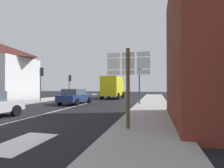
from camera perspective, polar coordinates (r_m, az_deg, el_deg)
name	(u,v)px	position (r m, az deg, el deg)	size (l,w,h in m)	color
ground_plane	(82,105)	(17.23, -9.56, -6.45)	(80.00, 80.00, 0.00)	black
sidewalk_right	(152,109)	(13.86, 12.42, -7.58)	(2.85, 44.00, 0.14)	#9E9B96
sidewalk_left	(7,104)	(19.14, -30.21, -5.58)	(2.85, 44.00, 0.14)	#9E9B96
lane_centre_stripe	(60,110)	(13.67, -16.25, -7.94)	(0.16, 12.00, 0.01)	silver
lane_turn_arrow	(23,143)	(6.45, -26.38, -16.27)	(1.20, 2.20, 0.01)	silver
clapboard_house_left	(0,71)	(27.26, -31.97, 3.47)	(8.03, 7.38, 7.24)	silver
sedan_far	(75,96)	(17.84, -11.60, -3.80)	(2.14, 4.28, 1.47)	navy
delivery_truck	(113,87)	(24.93, 0.19, -0.86)	(2.52, 5.02, 3.05)	yellow
route_sign_post	(128,79)	(6.93, 5.09, 1.47)	(1.66, 0.14, 3.20)	brown
traffic_light_far_left	(70,81)	(26.73, -13.23, 0.92)	(0.30, 0.49, 3.33)	#47474C
traffic_light_near_left	(41,77)	(21.04, -21.45, 2.19)	(0.30, 0.49, 3.74)	#47474C
traffic_light_near_right	(139,75)	(16.43, 8.67, 2.83)	(0.30, 0.49, 3.70)	#47474C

